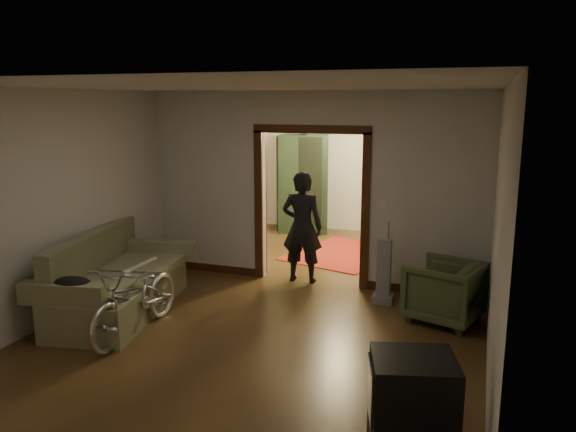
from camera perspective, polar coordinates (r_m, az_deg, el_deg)
The scene contains 23 objects.
floor at distance 7.81m, azimuth 0.74°, elevation -8.23°, with size 5.00×8.50×0.01m, color #3A2712.
ceiling at distance 7.35m, azimuth 0.80°, elevation 12.77°, with size 5.00×8.50×0.01m, color white.
wall_back at distance 11.52m, azimuth 7.59°, elevation 5.28°, with size 5.00×0.02×2.80m, color beige.
wall_left at distance 8.58m, azimuth -15.28°, elevation 2.81°, with size 0.02×8.50×2.80m, color beige.
wall_right at distance 7.07m, azimuth 20.33°, elevation 0.69°, with size 0.02×8.50×2.80m, color beige.
partition_wall at distance 8.16m, azimuth 2.46°, elevation 2.78°, with size 5.00×0.14×2.80m, color beige.
door_casing at distance 8.21m, azimuth 2.44°, elevation 0.71°, with size 1.74×0.20×2.32m, color #3A1D0D.
far_window at distance 11.35m, azimuth 11.04°, elevation 5.83°, with size 0.98×0.06×1.28m, color black.
chandelier at distance 9.75m, azimuth 5.57°, elevation 9.79°, with size 0.24×0.24×0.24m, color #FFE0A5.
light_switch at distance 7.87m, azimuth 9.62°, elevation 1.19°, with size 0.08×0.01×0.12m, color silver.
sofa at distance 7.43m, azimuth -16.76°, elevation -5.70°, with size 0.99×2.19×1.01m, color #676A46.
rolled_paper at distance 7.59m, azimuth -14.83°, elevation -5.01°, with size 0.09×0.09×0.72m, color beige.
jacket at distance 6.67m, azimuth -21.11°, elevation -6.39°, with size 0.46×0.34×0.13m, color black.
bicycle at distance 6.73m, azimuth -15.13°, elevation -8.02°, with size 0.58×1.67×0.87m, color silver.
armchair at distance 7.15m, azimuth 15.56°, elevation -7.37°, with size 0.80×0.83×0.75m, color #43502D.
crt_tv at distance 4.07m, azimuth 12.59°, elevation -16.97°, with size 0.56×0.50×0.48m, color black.
vacuum at distance 7.58m, azimuth 9.71°, elevation -5.54°, with size 0.27×0.21×0.88m, color gray.
person at distance 8.26m, azimuth 1.44°, elevation -1.13°, with size 0.60×0.40×1.66m, color black.
oriental_rug at distance 9.98m, azimuth 5.66°, elevation -3.80°, with size 1.53×2.01×0.02m, color maroon.
locker at distance 11.46m, azimuth 1.56°, elevation 3.29°, with size 0.99×0.55×1.99m, color black.
globe at distance 11.36m, azimuth 1.59°, elevation 8.02°, with size 0.28×0.28×0.28m, color #1E5972.
desk at distance 10.84m, azimuth 12.88°, elevation -0.76°, with size 1.03×0.58×0.77m, color black.
desk_chair at distance 10.63m, azimuth 8.86°, elevation -0.50°, with size 0.40×0.40×0.89m, color black.
Camera 1 is at (2.35, -6.96, 2.65)m, focal length 35.00 mm.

